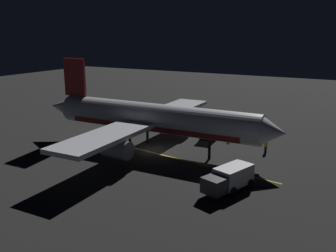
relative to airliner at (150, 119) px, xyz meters
name	(u,v)px	position (x,y,z in m)	size (l,w,h in m)	color
ground_plane	(155,151)	(-0.01, 0.59, -4.26)	(180.00, 180.00, 0.20)	black
apron_guide_stripe	(176,158)	(1.50, 4.59, -4.16)	(0.24, 26.44, 0.01)	gold
airliner	(150,119)	(0.00, 0.00, 0.00)	(31.40, 34.24, 11.47)	silver
baggage_truck	(229,179)	(7.38, 13.45, -2.95)	(6.13, 3.80, 2.33)	silver
catering_truck	(212,129)	(-9.39, 4.83, -2.90)	(6.09, 2.56, 2.46)	silver
ground_crew_worker	(266,146)	(-5.87, 13.61, -3.27)	(0.40, 0.40, 1.74)	black
traffic_cone_near_left	(228,142)	(-7.38, 8.06, -3.91)	(0.50, 0.50, 0.55)	#EA590F
traffic_cone_near_right	(212,137)	(-8.77, 5.03, -3.91)	(0.50, 0.50, 0.55)	#EA590F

